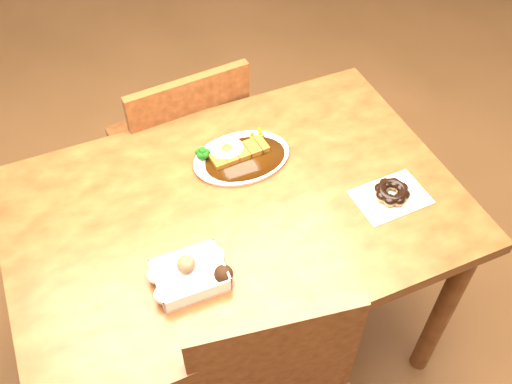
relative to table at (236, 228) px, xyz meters
name	(u,v)px	position (x,y,z in m)	size (l,w,h in m)	color
ground	(241,337)	(0.00, 0.00, -0.65)	(6.00, 6.00, 0.00)	brown
table	(236,228)	(0.00, 0.00, 0.00)	(1.20, 0.80, 0.75)	#4A220E
chair_far	(183,149)	(0.01, 0.53, -0.17)	(0.45, 0.45, 0.87)	#4A220E
katsu_curry_plate	(240,156)	(0.08, 0.15, 0.11)	(0.28, 0.20, 0.06)	white
donut_box	(190,275)	(-0.19, -0.18, 0.12)	(0.19, 0.13, 0.05)	white
pon_de_ring	(392,193)	(0.40, -0.14, 0.12)	(0.20, 0.14, 0.04)	silver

